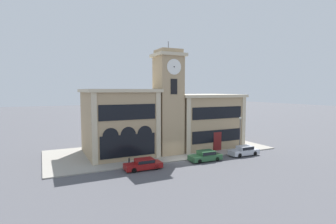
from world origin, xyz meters
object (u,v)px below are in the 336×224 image
street_lamp (240,129)px  bollard (129,162)px  parked_car_near (144,164)px  parked_car_mid (205,156)px  parked_car_far (244,151)px

street_lamp → bollard: bearing=179.7°
parked_car_near → parked_car_mid: (9.11, 0.00, 0.04)m
bollard → parked_car_mid: bearing=-9.6°
parked_car_near → parked_car_mid: parked_car_mid is taller
parked_car_mid → parked_car_far: (6.92, -0.00, 0.01)m
street_lamp → bollard: (-17.91, 0.09, -3.10)m
parked_car_near → parked_car_far: size_ratio=0.99×
parked_car_far → parked_car_mid: bearing=0.9°
parked_car_mid → street_lamp: bearing=-166.6°
parked_car_near → parked_car_far: parked_car_far is taller
parked_car_mid → parked_car_far: 6.92m
parked_car_near → parked_car_far: 16.03m
parked_car_near → street_lamp: street_lamp is taller
parked_car_mid → bollard: size_ratio=4.31×
parked_car_far → bollard: 17.41m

